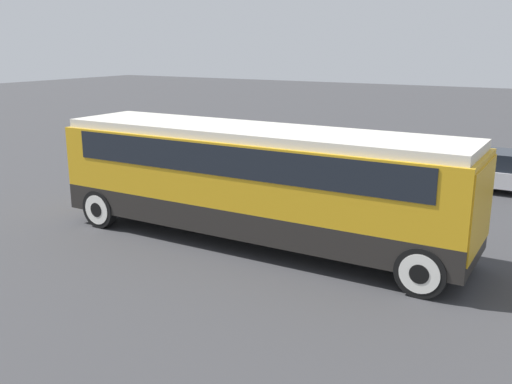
# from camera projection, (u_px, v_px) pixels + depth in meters

# --- Properties ---
(ground_plane) EXTENTS (120.00, 120.00, 0.00)m
(ground_plane) POSITION_uv_depth(u_px,v_px,m) (256.00, 242.00, 14.75)
(ground_plane) COLOR #38383A
(tour_bus) EXTENTS (10.79, 2.59, 2.97)m
(tour_bus) POSITION_uv_depth(u_px,v_px,m) (259.00, 175.00, 14.25)
(tour_bus) COLOR black
(tour_bus) RESTS_ON ground_plane
(parked_car_mid) EXTENTS (4.03, 1.83, 1.43)m
(parked_car_mid) POSITION_uv_depth(u_px,v_px,m) (287.00, 159.00, 21.80)
(parked_car_mid) COLOR silver
(parked_car_mid) RESTS_ON ground_plane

